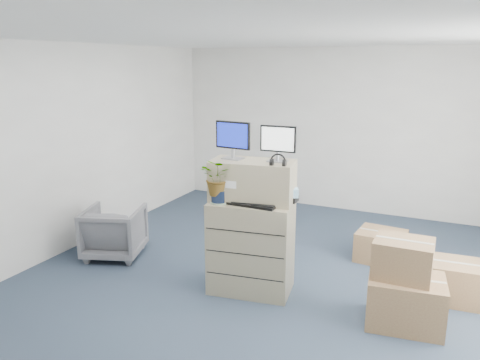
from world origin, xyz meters
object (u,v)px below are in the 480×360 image
Objects in this scene: keyboard at (253,204)px; potted_plant at (219,183)px; filing_cabinet_lower at (251,247)px; monitor_right at (278,142)px; office_chair at (114,229)px; water_bottle at (260,189)px; monitor_left at (233,138)px.

potted_plant is (-0.37, -0.08, 0.21)m from keyboard.
keyboard is (0.07, -0.11, 0.54)m from filing_cabinet_lower.
monitor_right is 0.53× the size of office_chair.
keyboard is at bearing -66.41° from filing_cabinet_lower.
monitor_right is 0.57m from water_bottle.
water_bottle is 0.35× the size of office_chair.
monitor_left reaches higher than monitor_right.
potted_plant is 0.65× the size of office_chair.
office_chair is at bearing 168.19° from filing_cabinet_lower.
potted_plant is at bearing -144.09° from water_bottle.
office_chair is (-2.31, 0.01, -1.35)m from monitor_right.
water_bottle is at bearing -174.61° from monitor_right.
monitor_left is (-0.24, 0.04, 1.21)m from filing_cabinet_lower.
monitor_left is 0.57× the size of office_chair.
monitor_right is at bearing 160.25° from office_chair.
filing_cabinet_lower is 2.50× the size of monitor_left.
filing_cabinet_lower is at bearing 157.15° from office_chair.
water_bottle is (0.00, 0.19, 0.12)m from keyboard.
potted_plant is at bearing -99.60° from monitor_left.
water_bottle reaches higher than keyboard.
office_chair is (-1.75, 0.30, -0.91)m from potted_plant.
monitor_right reaches higher than water_bottle.
filing_cabinet_lower is 2.16× the size of potted_plant.
office_chair is (-1.81, 0.08, -1.37)m from monitor_left.
monitor_left reaches higher than office_chair.
filing_cabinet_lower is at bearing -158.92° from monitor_right.
monitor_left is 1.07× the size of monitor_right.
water_bottle is at bearing 14.24° from monitor_left.
water_bottle is at bearing 35.91° from potted_plant.
filing_cabinet_lower is 0.56m from keyboard.
potted_plant reaches higher than filing_cabinet_lower.
potted_plant is (-0.30, -0.19, 0.75)m from filing_cabinet_lower.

